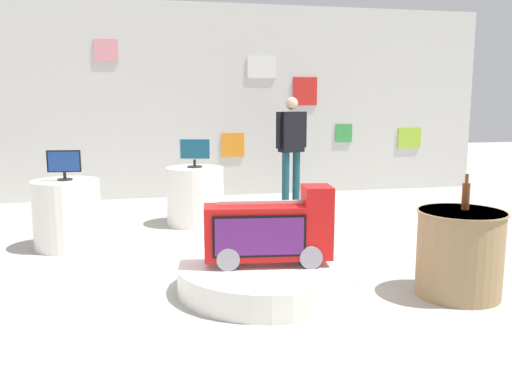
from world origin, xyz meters
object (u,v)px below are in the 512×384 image
tv_on_left_rear (195,151)px  bottle_on_side_table (466,195)px  novelty_firetruck_tv (270,232)px  display_pedestal_right_rear (67,214)px  main_display_pedestal (268,277)px  tv_on_right_rear (64,164)px  side_table_round (460,253)px  shopper_browsing_near_truck (291,143)px  display_pedestal_left_rear (195,196)px

tv_on_left_rear → bottle_on_side_table: tv_on_left_rear is taller
novelty_firetruck_tv → display_pedestal_right_rear: 2.76m
tv_on_left_rear → bottle_on_side_table: bearing=-58.5°
main_display_pedestal → novelty_firetruck_tv: bearing=-24.6°
main_display_pedestal → tv_on_left_rear: tv_on_left_rear is taller
display_pedestal_right_rear → tv_on_right_rear: bearing=-83.9°
side_table_round → shopper_browsing_near_truck: (-0.30, 4.29, 0.64)m
display_pedestal_left_rear → tv_on_right_rear: bearing=-150.1°
display_pedestal_left_rear → side_table_round: display_pedestal_left_rear is taller
side_table_round → display_pedestal_left_rear: bearing=120.3°
tv_on_left_rear → shopper_browsing_near_truck: size_ratio=0.24×
novelty_firetruck_tv → tv_on_left_rear: size_ratio=2.73×
main_display_pedestal → tv_on_right_rear: 2.86m
main_display_pedestal → shopper_browsing_near_truck: bearing=70.9°
tv_on_right_rear → novelty_firetruck_tv: bearing=-44.7°
novelty_firetruck_tv → tv_on_right_rear: tv_on_right_rear is taller
tv_on_right_rear → tv_on_left_rear: bearing=29.7°
tv_on_left_rear → shopper_browsing_near_truck: 1.90m
side_table_round → main_display_pedestal: bearing=162.8°
main_display_pedestal → side_table_round: size_ratio=2.15×
bottle_on_side_table → shopper_browsing_near_truck: size_ratio=0.18×
side_table_round → bottle_on_side_table: bearing=40.7°
novelty_firetruck_tv → main_display_pedestal: bearing=155.4°
display_pedestal_right_rear → shopper_browsing_near_truck: shopper_browsing_near_truck is taller
bottle_on_side_table → shopper_browsing_near_truck: shopper_browsing_near_truck is taller
display_pedestal_left_rear → tv_on_left_rear: size_ratio=1.85×
side_table_round → novelty_firetruck_tv: bearing=162.9°
display_pedestal_right_rear → side_table_round: (3.54, -2.43, -0.01)m
shopper_browsing_near_truck → side_table_round: bearing=-86.0°
main_display_pedestal → bottle_on_side_table: 1.89m
display_pedestal_right_rear → side_table_round: bearing=-34.4°
novelty_firetruck_tv → display_pedestal_right_rear: novelty_firetruck_tv is taller
tv_on_left_rear → main_display_pedestal: bearing=-83.1°
display_pedestal_left_rear → tv_on_left_rear: bearing=-74.1°
bottle_on_side_table → tv_on_left_rear: bearing=121.5°
display_pedestal_right_rear → tv_on_right_rear: 0.59m
display_pedestal_left_rear → display_pedestal_right_rear: same height
display_pedestal_left_rear → tv_on_right_rear: size_ratio=2.10×
novelty_firetruck_tv → side_table_round: size_ratio=1.54×
side_table_round → bottle_on_side_table: (0.06, 0.05, 0.50)m
bottle_on_side_table → shopper_browsing_near_truck: bearing=94.8°
tv_on_right_rear → side_table_round: (3.54, -2.42, -0.60)m
tv_on_right_rear → bottle_on_side_table: tv_on_right_rear is taller
display_pedestal_right_rear → bottle_on_side_table: bottle_on_side_table is taller
tv_on_right_rear → shopper_browsing_near_truck: shopper_browsing_near_truck is taller
bottle_on_side_table → shopper_browsing_near_truck: 4.25m
tv_on_left_rear → display_pedestal_right_rear: 1.93m
tv_on_left_rear → tv_on_right_rear: size_ratio=1.14×
main_display_pedestal → tv_on_left_rear: (-0.34, 2.84, 0.89)m
main_display_pedestal → shopper_browsing_near_truck: size_ratio=0.93×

